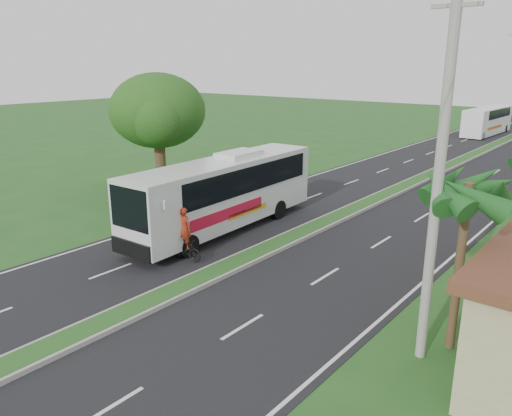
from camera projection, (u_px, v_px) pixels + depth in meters
The scene contains 11 objects.
ground at pixel (169, 296), 17.99m from camera, with size 180.00×180.00×0.00m, color #23501D.
road_asphalt at pixel (399, 190), 32.90m from camera, with size 14.00×160.00×0.02m, color black.
median_strip at pixel (399, 189), 32.88m from camera, with size 1.20×160.00×0.18m.
lane_edge_left at pixel (313, 176), 36.95m from camera, with size 0.12×160.00×0.01m, color silver.
lane_edge_right at pixel (509, 208), 28.86m from camera, with size 0.12×160.00×0.01m, color silver.
palm_verge_a at pixel (468, 192), 13.46m from camera, with size 2.40×2.40×5.45m.
shade_tree at pixel (157, 113), 31.36m from camera, with size 6.30×6.00×7.54m.
utility_pole_a at pixel (440, 161), 12.75m from camera, with size 1.60×0.28×11.00m.
coach_bus_main at pixel (225, 189), 24.58m from camera, with size 2.95×11.91×3.82m.
coach_bus_far at pixel (488, 120), 57.58m from camera, with size 2.71×10.70×3.09m.
motorcyclist at pixel (185, 241), 20.96m from camera, with size 1.64×0.70×2.36m.
Camera 1 is at (12.75, -10.74, 8.11)m, focal length 35.00 mm.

